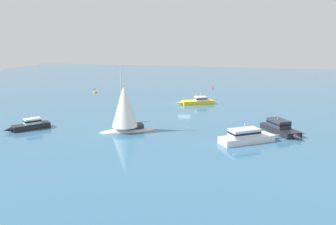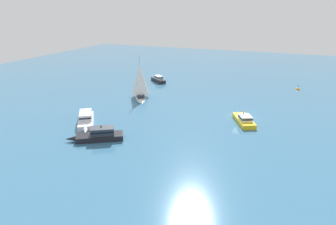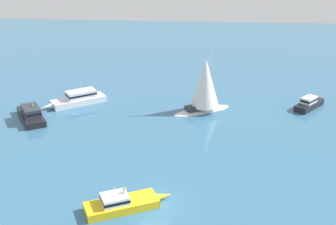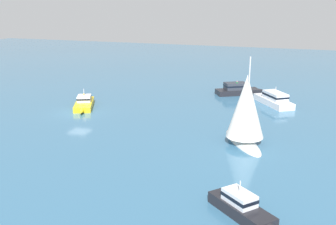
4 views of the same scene
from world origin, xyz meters
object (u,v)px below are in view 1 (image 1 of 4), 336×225
(launch, at_px, (280,128))
(channel_buoy, at_px, (213,89))
(powerboat, at_px, (197,101))
(cabin_cruiser, at_px, (247,136))
(mooring_buoy, at_px, (95,93))
(sailboat, at_px, (125,109))
(motor_cruiser, at_px, (30,125))

(launch, xyz_separation_m, channel_buoy, (13.49, -36.98, -0.71))
(powerboat, relative_size, launch, 0.97)
(cabin_cruiser, bearing_deg, powerboat, 78.04)
(powerboat, bearing_deg, launch, 103.22)
(cabin_cruiser, relative_size, mooring_buoy, 5.61)
(launch, bearing_deg, mooring_buoy, -154.53)
(powerboat, bearing_deg, mooring_buoy, -43.21)
(sailboat, distance_m, mooring_buoy, 35.08)
(cabin_cruiser, distance_m, powerboat, 24.98)
(sailboat, height_order, channel_buoy, sailboat)
(powerboat, bearing_deg, motor_cruiser, 24.07)
(motor_cruiser, relative_size, sailboat, 0.62)
(sailboat, relative_size, channel_buoy, 8.58)
(cabin_cruiser, distance_m, sailboat, 16.69)
(sailboat, xyz_separation_m, mooring_buoy, (18.51, -29.64, -3.13))
(motor_cruiser, bearing_deg, powerboat, 179.81)
(launch, relative_size, channel_buoy, 7.21)
(powerboat, xyz_separation_m, launch, (-14.19, 17.46, 0.17))
(cabin_cruiser, relative_size, sailboat, 0.89)
(cabin_cruiser, xyz_separation_m, powerboat, (9.89, -22.94, -0.19))
(powerboat, distance_m, launch, 22.50)
(powerboat, xyz_separation_m, channel_buoy, (-0.70, -19.52, -0.53))
(launch, bearing_deg, channel_buoy, 168.29)
(channel_buoy, bearing_deg, powerboat, 87.96)
(sailboat, bearing_deg, powerboat, -137.24)
(motor_cruiser, relative_size, mooring_buoy, 3.93)
(cabin_cruiser, xyz_separation_m, launch, (-4.30, -5.47, -0.02))
(powerboat, height_order, sailboat, sailboat)
(channel_buoy, bearing_deg, cabin_cruiser, 102.22)
(channel_buoy, bearing_deg, launch, 110.04)
(powerboat, height_order, launch, powerboat)
(motor_cruiser, bearing_deg, cabin_cruiser, 131.88)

